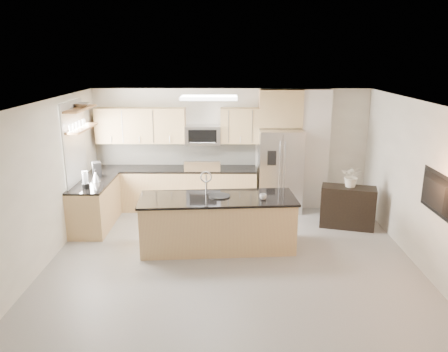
{
  "coord_description": "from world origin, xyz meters",
  "views": [
    {
      "loc": [
        -0.07,
        -6.23,
        3.3
      ],
      "look_at": [
        -0.13,
        1.3,
        1.2
      ],
      "focal_mm": 35.0,
      "sensor_mm": 36.0,
      "label": 1
    }
  ],
  "objects_px": {
    "blender": "(86,181)",
    "island": "(218,222)",
    "microwave": "(203,135)",
    "bowl": "(81,104)",
    "kettle": "(96,176)",
    "television": "(433,194)",
    "credenza": "(348,207)",
    "cup": "(263,197)",
    "flower_vase": "(352,171)",
    "platter": "(219,196)",
    "refrigerator": "(280,170)",
    "range": "(203,188)",
    "coffee_maker": "(97,170)"
  },
  "relations": [
    {
      "from": "island",
      "to": "bowl",
      "type": "bearing_deg",
      "value": 151.38
    },
    {
      "from": "island",
      "to": "bowl",
      "type": "height_order",
      "value": "bowl"
    },
    {
      "from": "kettle",
      "to": "microwave",
      "type": "bearing_deg",
      "value": 30.13
    },
    {
      "from": "microwave",
      "to": "blender",
      "type": "height_order",
      "value": "microwave"
    },
    {
      "from": "range",
      "to": "flower_vase",
      "type": "height_order",
      "value": "flower_vase"
    },
    {
      "from": "refrigerator",
      "to": "cup",
      "type": "distance_m",
      "value": 2.15
    },
    {
      "from": "range",
      "to": "flower_vase",
      "type": "relative_size",
      "value": 1.76
    },
    {
      "from": "platter",
      "to": "island",
      "type": "bearing_deg",
      "value": -126.95
    },
    {
      "from": "cup",
      "to": "bowl",
      "type": "bearing_deg",
      "value": 159.26
    },
    {
      "from": "blender",
      "to": "television",
      "type": "bearing_deg",
      "value": -16.18
    },
    {
      "from": "refrigerator",
      "to": "television",
      "type": "relative_size",
      "value": 1.65
    },
    {
      "from": "refrigerator",
      "to": "bowl",
      "type": "xyz_separation_m",
      "value": [
        -3.91,
        -0.8,
        1.5
      ]
    },
    {
      "from": "range",
      "to": "island",
      "type": "xyz_separation_m",
      "value": [
        0.36,
        -2.03,
        -0.01
      ]
    },
    {
      "from": "cup",
      "to": "kettle",
      "type": "distance_m",
      "value": 3.34
    },
    {
      "from": "platter",
      "to": "bowl",
      "type": "bearing_deg",
      "value": 156.7
    },
    {
      "from": "credenza",
      "to": "bowl",
      "type": "height_order",
      "value": "bowl"
    },
    {
      "from": "cup",
      "to": "coffee_maker",
      "type": "height_order",
      "value": "coffee_maker"
    },
    {
      "from": "blender",
      "to": "island",
      "type": "bearing_deg",
      "value": -12.26
    },
    {
      "from": "cup",
      "to": "range",
      "type": "bearing_deg",
      "value": 118.05
    },
    {
      "from": "microwave",
      "to": "bowl",
      "type": "distance_m",
      "value": 2.57
    },
    {
      "from": "coffee_maker",
      "to": "kettle",
      "type": "bearing_deg",
      "value": -78.13
    },
    {
      "from": "kettle",
      "to": "television",
      "type": "xyz_separation_m",
      "value": [
        5.54,
        -2.07,
        0.32
      ]
    },
    {
      "from": "microwave",
      "to": "flower_vase",
      "type": "xyz_separation_m",
      "value": [
        2.93,
        -1.17,
        -0.48
      ]
    },
    {
      "from": "flower_vase",
      "to": "range",
      "type": "bearing_deg",
      "value": 160.4
    },
    {
      "from": "bowl",
      "to": "kettle",
      "type": "bearing_deg",
      "value": -41.76
    },
    {
      "from": "blender",
      "to": "television",
      "type": "distance_m",
      "value": 5.82
    },
    {
      "from": "range",
      "to": "credenza",
      "type": "distance_m",
      "value": 3.08
    },
    {
      "from": "credenza",
      "to": "cup",
      "type": "height_order",
      "value": "cup"
    },
    {
      "from": "microwave",
      "to": "refrigerator",
      "type": "xyz_separation_m",
      "value": [
        1.66,
        -0.17,
        -0.74
      ]
    },
    {
      "from": "credenza",
      "to": "blender",
      "type": "xyz_separation_m",
      "value": [
        -4.97,
        -0.44,
        0.65
      ]
    },
    {
      "from": "microwave",
      "to": "cup",
      "type": "xyz_separation_m",
      "value": [
        1.14,
        -2.26,
        -0.65
      ]
    },
    {
      "from": "range",
      "to": "coffee_maker",
      "type": "distance_m",
      "value": 2.29
    },
    {
      "from": "range",
      "to": "microwave",
      "type": "height_order",
      "value": "microwave"
    },
    {
      "from": "credenza",
      "to": "coffee_maker",
      "type": "height_order",
      "value": "coffee_maker"
    },
    {
      "from": "microwave",
      "to": "credenza",
      "type": "height_order",
      "value": "microwave"
    },
    {
      "from": "kettle",
      "to": "bowl",
      "type": "relative_size",
      "value": 0.58
    },
    {
      "from": "microwave",
      "to": "platter",
      "type": "distance_m",
      "value": 2.26
    },
    {
      "from": "coffee_maker",
      "to": "television",
      "type": "bearing_deg",
      "value": -23.2
    },
    {
      "from": "credenza",
      "to": "platter",
      "type": "bearing_deg",
      "value": -144.82
    },
    {
      "from": "bowl",
      "to": "television",
      "type": "bearing_deg",
      "value": -21.51
    },
    {
      "from": "island",
      "to": "platter",
      "type": "xyz_separation_m",
      "value": [
        0.03,
        0.04,
        0.47
      ]
    },
    {
      "from": "platter",
      "to": "kettle",
      "type": "height_order",
      "value": "kettle"
    },
    {
      "from": "refrigerator",
      "to": "television",
      "type": "bearing_deg",
      "value": -58.96
    },
    {
      "from": "kettle",
      "to": "bowl",
      "type": "xyz_separation_m",
      "value": [
        -0.23,
        0.2,
        1.36
      ]
    },
    {
      "from": "kettle",
      "to": "bowl",
      "type": "bearing_deg",
      "value": 138.24
    },
    {
      "from": "refrigerator",
      "to": "platter",
      "type": "relative_size",
      "value": 4.8
    },
    {
      "from": "island",
      "to": "cup",
      "type": "relative_size",
      "value": 22.9
    },
    {
      "from": "range",
      "to": "bowl",
      "type": "xyz_separation_m",
      "value": [
        -2.25,
        -0.85,
        1.92
      ]
    },
    {
      "from": "microwave",
      "to": "flower_vase",
      "type": "bearing_deg",
      "value": -21.72
    },
    {
      "from": "platter",
      "to": "television",
      "type": "relative_size",
      "value": 0.34
    }
  ]
}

